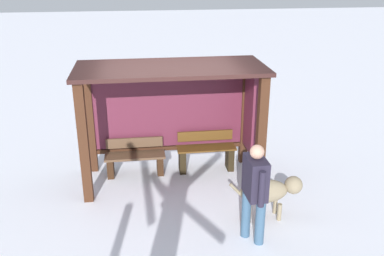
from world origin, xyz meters
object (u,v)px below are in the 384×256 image
(person_walking, at_px, (255,186))
(dog, at_px, (269,191))
(bench_left_inside, at_px, (135,159))
(bench_center_inside, at_px, (206,153))
(bus_shelter, at_px, (177,100))

(person_walking, height_order, dog, person_walking)
(bench_left_inside, xyz_separation_m, bench_center_inside, (1.39, -0.00, 0.03))
(bench_center_inside, relative_size, person_walking, 0.75)
(bus_shelter, xyz_separation_m, bench_center_inside, (0.58, 0.08, -1.14))
(dog, bearing_deg, bench_center_inside, 111.18)
(bus_shelter, relative_size, bench_left_inside, 2.88)
(bench_left_inside, distance_m, bench_center_inside, 1.39)
(bench_left_inside, distance_m, person_walking, 2.97)
(bench_left_inside, bearing_deg, bench_center_inside, -0.02)
(bus_shelter, bearing_deg, person_walking, -68.99)
(bus_shelter, height_order, person_walking, bus_shelter)
(bus_shelter, height_order, bench_left_inside, bus_shelter)
(bus_shelter, bearing_deg, bench_center_inside, 7.52)
(bus_shelter, bearing_deg, bench_left_inside, 174.64)
(bus_shelter, relative_size, person_walking, 2.16)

